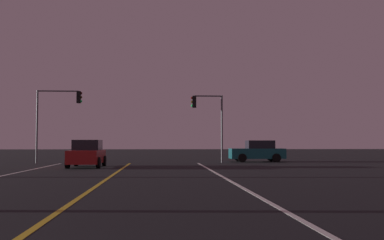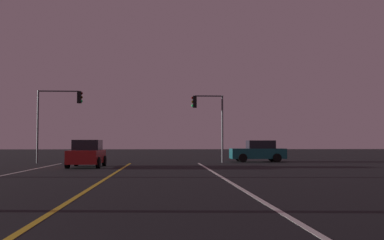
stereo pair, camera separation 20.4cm
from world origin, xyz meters
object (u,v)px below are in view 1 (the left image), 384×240
object	(u,v)px
car_crossing_side	(258,151)
traffic_light_near_left	(59,109)
traffic_light_near_right	(207,113)
car_oncoming	(87,154)

from	to	relation	value
car_crossing_side	traffic_light_near_left	world-z (taller)	traffic_light_near_left
traffic_light_near_right	traffic_light_near_left	bearing A→B (deg)	-0.00
car_oncoming	traffic_light_near_right	bearing A→B (deg)	124.35
traffic_light_near_left	car_oncoming	bearing A→B (deg)	-61.53
car_oncoming	car_crossing_side	bearing A→B (deg)	119.48
car_crossing_side	traffic_light_near_right	size ratio (longest dim) A/B	0.84
car_crossing_side	traffic_light_near_left	xyz separation A→B (m)	(-15.32, -1.42, 3.23)
traffic_light_near_left	car_crossing_side	bearing A→B (deg)	5.29
car_oncoming	traffic_light_near_right	xyz separation A→B (m)	(8.11, 5.54, 2.98)
car_oncoming	traffic_light_near_left	world-z (taller)	traffic_light_near_left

